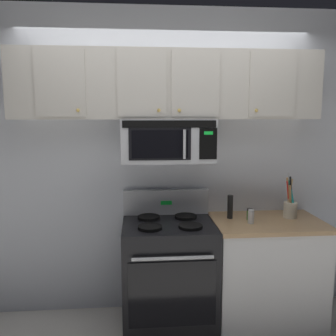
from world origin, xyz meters
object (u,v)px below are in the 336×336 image
Objects in this scene: stove_range at (169,272)px; utensil_crock_cream at (290,206)px; over_range_microwave at (167,140)px; pepper_mill at (230,207)px; spice_jar at (250,214)px; salt_shaker at (251,217)px.

utensil_crock_cream is (1.06, 0.06, 0.54)m from stove_range.
utensil_crock_cream is (1.06, -0.05, -0.57)m from over_range_microwave.
utensil_crock_cream is 1.93× the size of pepper_mill.
utensil_crock_cream is 0.37m from spice_jar.
stove_range is 5.52× the size of pepper_mill.
pepper_mill reaches higher than spice_jar.
over_range_microwave is (-0.00, 0.12, 1.11)m from stove_range.
utensil_crock_cream is at bearing 3.46° from stove_range.
spice_jar is at bearing -174.59° from utensil_crock_cream.
spice_jar is at bearing 78.59° from salt_shaker.
over_range_microwave is at bearing 177.18° from utensil_crock_cream.
pepper_mill is at bearing -2.66° from over_range_microwave.
utensil_crock_cream is at bearing -2.82° from over_range_microwave.
utensil_crock_cream reaches higher than pepper_mill.
utensil_crock_cream is at bearing 18.62° from salt_shaker.
pepper_mill is (-0.52, 0.03, -0.00)m from utensil_crock_cream.
stove_range reaches higher than spice_jar.
utensil_crock_cream is at bearing 5.41° from spice_jar.
pepper_mill is 2.06× the size of spice_jar.
utensil_crock_cream reaches higher than stove_range.
over_range_microwave is 0.79m from pepper_mill.
pepper_mill is (0.54, 0.09, 0.53)m from stove_range.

